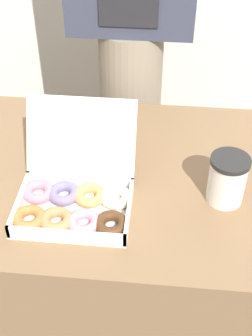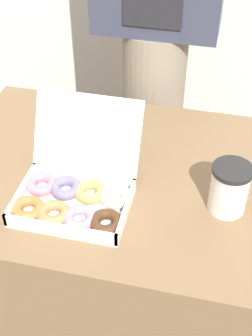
# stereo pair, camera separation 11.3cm
# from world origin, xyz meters

# --- Properties ---
(ground_plane) EXTENTS (14.00, 14.00, 0.00)m
(ground_plane) POSITION_xyz_m (0.00, 0.00, 0.00)
(ground_plane) COLOR #665B51
(table) EXTENTS (0.93, 0.71, 0.77)m
(table) POSITION_xyz_m (0.00, 0.00, 0.38)
(table) COLOR brown
(table) RESTS_ON ground_plane
(donut_box) EXTENTS (0.32, 0.30, 0.22)m
(donut_box) POSITION_xyz_m (-0.05, -0.14, 0.80)
(donut_box) COLOR white
(donut_box) RESTS_ON table
(coffee_cup) EXTENTS (0.10, 0.10, 0.13)m
(coffee_cup) POSITION_xyz_m (0.33, -0.07, 0.83)
(coffee_cup) COLOR silver
(coffee_cup) RESTS_ON table
(person_customer) EXTENTS (0.42, 0.24, 1.80)m
(person_customer) POSITION_xyz_m (0.03, 0.54, 1.00)
(person_customer) COLOR gray
(person_customer) RESTS_ON ground_plane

